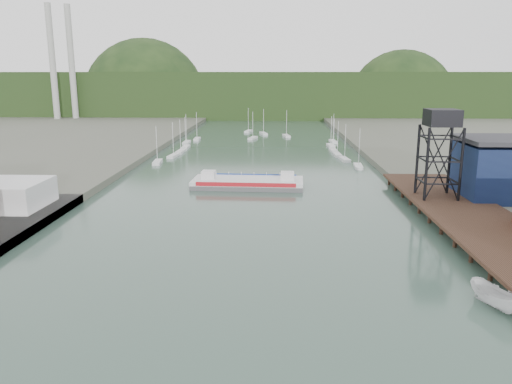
{
  "coord_description": "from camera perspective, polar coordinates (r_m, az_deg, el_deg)",
  "views": [
    {
      "loc": [
        4.9,
        -32.75,
        23.93
      ],
      "look_at": [
        1.89,
        52.59,
        4.0
      ],
      "focal_mm": 35.0,
      "sensor_mm": 36.0,
      "label": 1
    }
  ],
  "objects": [
    {
      "name": "marina_sailboats",
      "position": [
        172.89,
        0.41,
        5.3
      ],
      "size": [
        57.71,
        92.65,
        0.9
      ],
      "color": "silver",
      "rests_on": "ground"
    },
    {
      "name": "smokestacks",
      "position": [
        287.56,
        -21.27,
        13.48
      ],
      "size": [
        11.2,
        8.2,
        60.0
      ],
      "color": "#A6A7A2",
      "rests_on": "ground"
    },
    {
      "name": "chain_ferry",
      "position": [
        109.95,
        -0.95,
        1.1
      ],
      "size": [
        24.63,
        10.9,
        3.49
      ],
      "rotation": [
        0.0,
        0.0,
        -0.05
      ],
      "color": "#525255",
      "rests_on": "ground"
    },
    {
      "name": "distant_hills",
      "position": [
        334.49,
        0.51,
        10.82
      ],
      "size": [
        500.0,
        120.0,
        80.0
      ],
      "color": "black",
      "rests_on": "ground"
    },
    {
      "name": "lift_tower",
      "position": [
        95.96,
        20.47,
        7.37
      ],
      "size": [
        6.5,
        6.5,
        16.0
      ],
      "color": "black",
      "rests_on": "east_pier"
    },
    {
      "name": "motorboat",
      "position": [
        59.09,
        25.58,
        -10.77
      ],
      "size": [
        4.36,
        7.06,
        2.55
      ],
      "primitive_type": "imported",
      "rotation": [
        0.0,
        0.0,
        0.31
      ],
      "color": "silver",
      "rests_on": "ground"
    },
    {
      "name": "east_pier",
      "position": [
        86.95,
        23.64,
        -2.67
      ],
      "size": [
        14.0,
        70.0,
        2.45
      ],
      "color": "black",
      "rests_on": "ground"
    }
  ]
}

